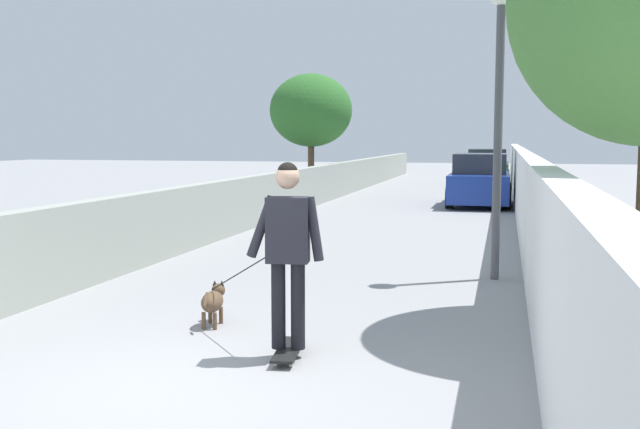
% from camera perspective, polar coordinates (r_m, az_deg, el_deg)
% --- Properties ---
extents(ground_plane, '(80.00, 80.00, 0.00)m').
position_cam_1_polar(ground_plane, '(19.45, 6.61, 0.05)').
color(ground_plane, gray).
extents(wall_left, '(48.00, 0.30, 1.15)m').
position_cam_1_polar(wall_left, '(18.10, -3.63, 1.46)').
color(wall_left, '#999E93').
rests_on(wall_left, ground).
extents(fence_right, '(48.00, 0.30, 1.67)m').
position_cam_1_polar(fence_right, '(17.23, 15.65, 1.89)').
color(fence_right, white).
rests_on(fence_right, ground).
extents(tree_left_near, '(2.80, 2.80, 4.17)m').
position_cam_1_polar(tree_left_near, '(25.04, -0.71, 8.11)').
color(tree_left_near, brown).
rests_on(tree_left_near, ground).
extents(lamp_post, '(0.36, 0.36, 4.16)m').
position_cam_1_polar(lamp_post, '(10.59, 13.82, 10.48)').
color(lamp_post, '#4C4C51').
rests_on(lamp_post, ground).
extents(skateboard, '(0.82, 0.30, 0.08)m').
position_cam_1_polar(skateboard, '(6.82, -2.48, -10.51)').
color(skateboard, black).
rests_on(skateboard, ground).
extents(person_skateboarder, '(0.27, 0.72, 1.70)m').
position_cam_1_polar(person_skateboarder, '(6.60, -2.52, -2.04)').
color(person_skateboarder, black).
rests_on(person_skateboarder, skateboard).
extents(dog, '(1.20, 1.24, 1.06)m').
position_cam_1_polar(dog, '(7.94, -8.31, -6.65)').
color(dog, brown).
rests_on(dog, ground).
extents(car_near, '(3.81, 1.80, 1.54)m').
position_cam_1_polar(car_near, '(22.16, 12.36, 2.53)').
color(car_near, navy).
rests_on(car_near, ground).
extents(car_far, '(4.13, 1.80, 1.54)m').
position_cam_1_polar(car_far, '(31.43, 12.91, 3.50)').
color(car_far, '#336B38').
rests_on(car_far, ground).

